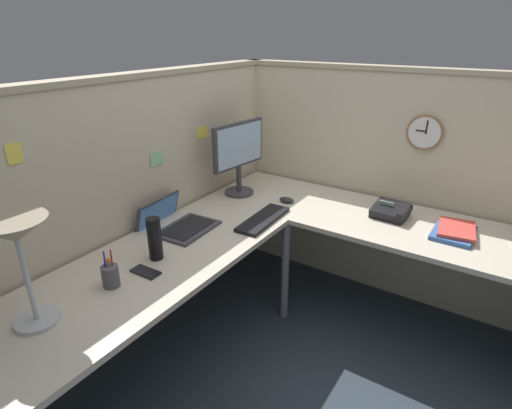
{
  "coord_description": "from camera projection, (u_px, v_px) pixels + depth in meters",
  "views": [
    {
      "loc": [
        -1.83,
        -0.92,
        1.79
      ],
      "look_at": [
        0.1,
        0.35,
        0.8
      ],
      "focal_mm": 28.73,
      "sensor_mm": 36.0,
      "label": 1
    }
  ],
  "objects": [
    {
      "name": "cubicle_wall_back",
      "position": [
        139.0,
        212.0,
        2.42
      ],
      "size": [
        2.57,
        0.12,
        1.58
      ],
      "color": "beige",
      "rests_on": "ground"
    },
    {
      "name": "cell_phone",
      "position": [
        146.0,
        272.0,
        1.93
      ],
      "size": [
        0.07,
        0.15,
        0.01
      ],
      "primitive_type": "cube",
      "rotation": [
        0.0,
        0.0,
        0.03
      ],
      "color": "black",
      "rests_on": "desk"
    },
    {
      "name": "ground_plane",
      "position": [
        293.0,
        338.0,
        2.58
      ],
      "size": [
        6.8,
        6.8,
        0.0
      ],
      "primitive_type": "plane",
      "color": "#2D3842"
    },
    {
      "name": "monitor",
      "position": [
        239.0,
        153.0,
        2.75
      ],
      "size": [
        0.46,
        0.2,
        0.5
      ],
      "color": "#38383D",
      "rests_on": "desk"
    },
    {
      "name": "thermos_flask",
      "position": [
        155.0,
        239.0,
        2.01
      ],
      "size": [
        0.07,
        0.07,
        0.22
      ],
      "primitive_type": "cylinder",
      "color": "black",
      "rests_on": "desk"
    },
    {
      "name": "cubicle_wall_right",
      "position": [
        392.0,
        187.0,
        2.8
      ],
      "size": [
        0.12,
        2.37,
        1.58
      ],
      "color": "beige",
      "rests_on": "ground"
    },
    {
      "name": "wall_clock",
      "position": [
        425.0,
        132.0,
        2.52
      ],
      "size": [
        0.04,
        0.22,
        0.22
      ],
      "color": "olive"
    },
    {
      "name": "pinned_note_rightmost",
      "position": [
        14.0,
        154.0,
        1.69
      ],
      "size": [
        0.06,
        0.0,
        0.09
      ],
      "primitive_type": "cube",
      "color": "#EAD84C"
    },
    {
      "name": "keyboard",
      "position": [
        263.0,
        219.0,
        2.45
      ],
      "size": [
        0.44,
        0.16,
        0.02
      ],
      "primitive_type": "cube",
      "rotation": [
        0.0,
        0.0,
        0.05
      ],
      "color": "black",
      "rests_on": "desk"
    },
    {
      "name": "pinned_note_middle",
      "position": [
        156.0,
        159.0,
        2.37
      ],
      "size": [
        0.09,
        0.0,
        0.08
      ],
      "primitive_type": "cube",
      "color": "#8CCC99"
    },
    {
      "name": "laptop",
      "position": [
        175.0,
        222.0,
        2.38
      ],
      "size": [
        0.36,
        0.4,
        0.22
      ],
      "color": "#38383D",
      "rests_on": "desk"
    },
    {
      "name": "book_stack",
      "position": [
        455.0,
        231.0,
        2.28
      ],
      "size": [
        0.3,
        0.23,
        0.04
      ],
      "color": "#335999",
      "rests_on": "desk"
    },
    {
      "name": "office_phone",
      "position": [
        391.0,
        212.0,
        2.49
      ],
      "size": [
        0.2,
        0.22,
        0.11
      ],
      "color": "black",
      "rests_on": "desk"
    },
    {
      "name": "pen_cup",
      "position": [
        110.0,
        276.0,
        1.81
      ],
      "size": [
        0.08,
        0.08,
        0.18
      ],
      "color": "#4C4C51",
      "rests_on": "desk"
    },
    {
      "name": "computer_mouse",
      "position": [
        287.0,
        200.0,
        2.71
      ],
      "size": [
        0.06,
        0.1,
        0.03
      ],
      "primitive_type": "ellipsoid",
      "color": "#232326",
      "rests_on": "desk"
    },
    {
      "name": "desk_lamp_dome",
      "position": [
        17.0,
        240.0,
        1.47
      ],
      "size": [
        0.24,
        0.24,
        0.44
      ],
      "color": "#B7BABF",
      "rests_on": "desk"
    },
    {
      "name": "pinned_note_leftmost",
      "position": [
        202.0,
        132.0,
        2.66
      ],
      "size": [
        0.11,
        0.0,
        0.08
      ],
      "primitive_type": "cube",
      "color": "#EAD84C"
    },
    {
      "name": "desk",
      "position": [
        292.0,
        264.0,
        2.19
      ],
      "size": [
        2.35,
        2.15,
        0.73
      ],
      "color": "beige",
      "rests_on": "ground"
    }
  ]
}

